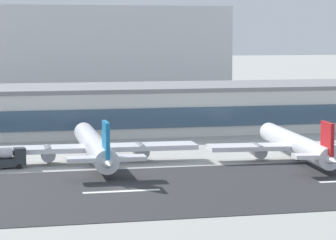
{
  "coord_description": "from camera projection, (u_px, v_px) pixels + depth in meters",
  "views": [
    {
      "loc": [
        -20.33,
        -119.58,
        24.21
      ],
      "look_at": [
        14.87,
        33.5,
        6.9
      ],
      "focal_mm": 84.53,
      "sensor_mm": 36.0,
      "label": 1
    }
  ],
  "objects": [
    {
      "name": "runway_strip",
      "position": [
        125.0,
        191.0,
        121.19
      ],
      "size": [
        800.0,
        39.07,
        0.08
      ],
      "primitive_type": "cube",
      "color": "#2D2D30",
      "rests_on": "ground_plane"
    },
    {
      "name": "service_fuel_truck_0",
      "position": [
        2.0,
        158.0,
        141.36
      ],
      "size": [
        8.69,
        3.46,
        3.95
      ],
      "rotation": [
        0.0,
        0.0,
        0.09
      ],
      "color": "#2D3338",
      "rests_on": "ground_plane"
    },
    {
      "name": "ground_plane",
      "position": [
        123.0,
        189.0,
        123.02
      ],
      "size": [
        1400.0,
        1400.0,
        0.0
      ],
      "primitive_type": "plane",
      "color": "#A8A8A3"
    },
    {
      "name": "distant_hotel_block",
      "position": [
        63.0,
        53.0,
        286.25
      ],
      "size": [
        118.93,
        29.26,
        33.85
      ],
      "primitive_type": "cube",
      "color": "#BCBCC1",
      "rests_on": "ground_plane"
    },
    {
      "name": "runway_centreline_dash_4",
      "position": [
        122.0,
        191.0,
        121.06
      ],
      "size": [
        12.0,
        1.2,
        0.01
      ],
      "primitive_type": "cube",
      "color": "white",
      "rests_on": "runway_strip"
    },
    {
      "name": "terminal_building",
      "position": [
        142.0,
        108.0,
        196.3
      ],
      "size": [
        186.99,
        29.36,
        11.34
      ],
      "color": "silver",
      "rests_on": "ground_plane"
    },
    {
      "name": "airliner_blue_tail_gate_1",
      "position": [
        95.0,
        147.0,
        147.02
      ],
      "size": [
        38.84,
        46.74,
        9.75
      ],
      "rotation": [
        0.0,
        0.0,
        1.54
      ],
      "color": "silver",
      "rests_on": "ground_plane"
    },
    {
      "name": "airliner_red_tail_gate_2",
      "position": [
        298.0,
        145.0,
        150.6
      ],
      "size": [
        34.55,
        43.9,
        9.17
      ],
      "rotation": [
        0.0,
        0.0,
        1.49
      ],
      "color": "white",
      "rests_on": "ground_plane"
    }
  ]
}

